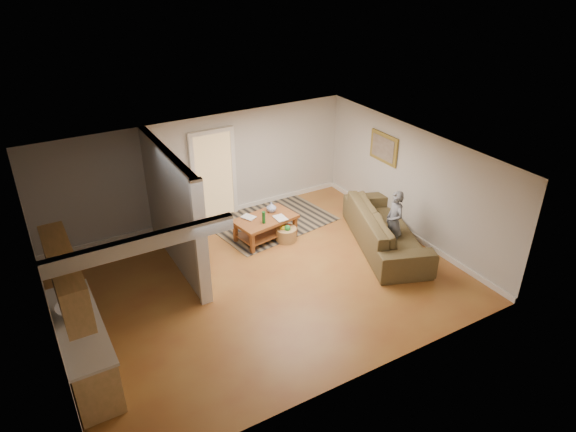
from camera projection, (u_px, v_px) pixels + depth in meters
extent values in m
plane|color=brown|center=(262.00, 280.00, 10.12)|extent=(7.50, 7.50, 0.00)
cube|color=beige|center=(200.00, 170.00, 11.82)|extent=(7.50, 0.04, 2.50)
cube|color=beige|center=(43.00, 285.00, 7.87)|extent=(0.04, 6.00, 2.50)
cube|color=beige|center=(413.00, 183.00, 11.19)|extent=(0.04, 6.00, 2.50)
cube|color=white|center=(258.00, 163.00, 8.94)|extent=(7.50, 6.00, 0.04)
cube|color=beige|center=(172.00, 209.00, 10.11)|extent=(0.15, 3.10, 2.50)
cube|color=white|center=(201.00, 244.00, 8.92)|extent=(0.22, 0.10, 2.50)
cube|color=white|center=(205.00, 216.00, 12.36)|extent=(7.50, 0.04, 0.12)
cube|color=white|center=(406.00, 231.00, 11.74)|extent=(0.04, 6.00, 0.12)
cube|color=#D8B272|center=(214.00, 177.00, 12.00)|extent=(0.90, 0.06, 2.10)
cube|color=#A78B4C|center=(85.00, 349.00, 7.78)|extent=(0.60, 2.20, 0.90)
cube|color=beige|center=(79.00, 324.00, 7.56)|extent=(0.64, 2.24, 0.05)
cube|color=#A78B4C|center=(65.00, 276.00, 7.14)|extent=(0.35, 2.00, 0.70)
imported|color=silver|center=(75.00, 312.00, 7.78)|extent=(0.54, 0.54, 0.19)
cube|color=#331C16|center=(185.00, 193.00, 9.36)|extent=(0.03, 0.40, 0.34)
cube|color=#331C16|center=(176.00, 183.00, 9.75)|extent=(0.03, 0.40, 0.34)
cube|color=#331C16|center=(167.00, 174.00, 10.13)|extent=(0.03, 0.40, 0.34)
cube|color=olive|center=(384.00, 148.00, 11.70)|extent=(0.04, 0.90, 0.68)
cube|color=black|center=(270.00, 220.00, 12.29)|extent=(3.00, 2.38, 0.01)
imported|color=#443522|center=(384.00, 245.00, 11.30)|extent=(2.11, 3.14, 0.85)
cube|color=brown|center=(265.00, 219.00, 11.33)|extent=(1.46, 1.00, 0.07)
cube|color=silver|center=(265.00, 219.00, 11.32)|extent=(0.91, 0.61, 0.02)
cube|color=brown|center=(266.00, 232.00, 11.48)|extent=(1.33, 0.87, 0.03)
cube|color=brown|center=(252.00, 243.00, 10.89)|extent=(0.09, 0.09, 0.49)
cube|color=brown|center=(295.00, 226.00, 11.57)|extent=(0.09, 0.09, 0.49)
cube|color=brown|center=(235.00, 232.00, 11.32)|extent=(0.09, 0.09, 0.49)
cube|color=brown|center=(277.00, 216.00, 11.99)|extent=(0.09, 0.09, 0.49)
imported|color=navy|center=(271.00, 212.00, 11.56)|extent=(0.26, 0.26, 0.24)
cylinder|color=#12501C|center=(264.00, 217.00, 11.04)|extent=(0.07, 0.07, 0.27)
imported|color=#998C4C|center=(245.00, 220.00, 11.22)|extent=(0.33, 0.37, 0.03)
imported|color=#66594C|center=(276.00, 220.00, 11.22)|extent=(0.24, 0.33, 0.02)
cube|color=brown|center=(184.00, 227.00, 10.57)|extent=(0.63, 1.23, 0.05)
cube|color=brown|center=(186.00, 240.00, 10.72)|extent=(0.56, 1.13, 0.03)
cylinder|color=brown|center=(192.00, 254.00, 10.31)|extent=(0.05, 0.05, 0.72)
cylinder|color=brown|center=(168.00, 234.00, 11.00)|extent=(0.05, 0.05, 0.72)
cylinder|color=brown|center=(205.00, 249.00, 10.47)|extent=(0.05, 0.05, 0.72)
cylinder|color=brown|center=(180.00, 230.00, 11.17)|extent=(0.05, 0.05, 0.72)
imported|color=black|center=(185.00, 225.00, 10.57)|extent=(0.28, 0.95, 0.55)
cylinder|color=white|center=(199.00, 229.00, 10.27)|extent=(0.10, 0.10, 0.18)
cube|color=black|center=(190.00, 244.00, 10.36)|extent=(0.12, 0.12, 1.01)
cube|color=black|center=(186.00, 241.00, 10.52)|extent=(0.12, 0.12, 0.96)
cylinder|color=#9C7443|center=(286.00, 234.00, 11.42)|extent=(0.46, 0.46, 0.30)
sphere|color=red|center=(288.00, 227.00, 11.40)|extent=(0.14, 0.14, 0.14)
sphere|color=yellow|center=(283.00, 228.00, 11.32)|extent=(0.14, 0.14, 0.14)
sphere|color=#228830|center=(288.00, 228.00, 11.28)|extent=(0.14, 0.14, 0.14)
imported|color=slate|center=(391.00, 249.00, 11.17)|extent=(0.42, 0.55, 1.36)
imported|color=#1F1F41|center=(190.00, 228.00, 11.97)|extent=(0.45, 0.36, 0.90)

